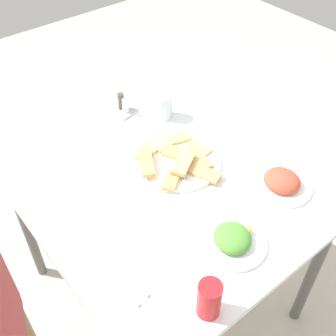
% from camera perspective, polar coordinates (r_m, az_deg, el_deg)
% --- Properties ---
extents(ground_plane, '(6.00, 6.00, 0.00)m').
position_cam_1_polar(ground_plane, '(2.11, -0.66, -16.47)').
color(ground_plane, '#BDB6A6').
extents(dining_table, '(1.06, 0.92, 0.75)m').
position_cam_1_polar(dining_table, '(1.56, -0.86, -4.14)').
color(dining_table, white).
rests_on(dining_table, ground_plane).
extents(pide_platter, '(0.35, 0.33, 0.04)m').
position_cam_1_polar(pide_platter, '(1.58, 1.17, 1.21)').
color(pide_platter, white).
rests_on(pide_platter, dining_table).
extents(salad_plate_greens, '(0.22, 0.22, 0.06)m').
position_cam_1_polar(salad_plate_greens, '(1.33, 8.73, -9.53)').
color(salad_plate_greens, white).
rests_on(salad_plate_greens, dining_table).
extents(salad_plate_rice, '(0.22, 0.22, 0.06)m').
position_cam_1_polar(salad_plate_rice, '(1.53, 15.12, -1.86)').
color(salad_plate_rice, white).
rests_on(salad_plate_rice, dining_table).
extents(soda_can, '(0.07, 0.07, 0.12)m').
position_cam_1_polar(soda_can, '(1.16, 5.60, -17.26)').
color(soda_can, red).
rests_on(soda_can, dining_table).
extents(drinking_glass, '(0.08, 0.08, 0.10)m').
position_cam_1_polar(drinking_glass, '(1.77, -0.62, 8.38)').
color(drinking_glass, silver).
rests_on(drinking_glass, dining_table).
extents(paper_napkin, '(0.14, 0.14, 0.00)m').
position_cam_1_polar(paper_napkin, '(1.26, -6.84, -15.31)').
color(paper_napkin, white).
rests_on(paper_napkin, dining_table).
extents(fork, '(0.18, 0.07, 0.00)m').
position_cam_1_polar(fork, '(1.26, -6.16, -14.80)').
color(fork, silver).
rests_on(fork, paper_napkin).
extents(spoon, '(0.19, 0.07, 0.00)m').
position_cam_1_polar(spoon, '(1.25, -7.57, -15.64)').
color(spoon, silver).
rests_on(spoon, paper_napkin).
extents(condiment_caddy, '(0.11, 0.11, 0.09)m').
position_cam_1_polar(condiment_caddy, '(1.82, -6.06, 8.17)').
color(condiment_caddy, '#B2B2B7').
rests_on(condiment_caddy, dining_table).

